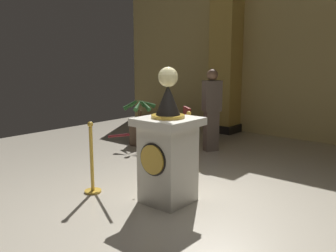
# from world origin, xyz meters

# --- Properties ---
(ground_plane) EXTENTS (11.62, 11.62, 0.00)m
(ground_plane) POSITION_xyz_m (0.00, 0.00, 0.00)
(ground_plane) COLOR #B2A893
(back_wall) EXTENTS (11.62, 0.16, 3.78)m
(back_wall) POSITION_xyz_m (0.00, 4.94, 1.89)
(back_wall) COLOR tan
(back_wall) RESTS_ON ground_plane
(pedestal_clock) EXTENTS (0.73, 0.73, 1.79)m
(pedestal_clock) POSITION_xyz_m (-0.21, -0.02, 0.71)
(pedestal_clock) COLOR beige
(pedestal_clock) RESTS_ON ground_plane
(stanchion_near) EXTENTS (0.24, 0.24, 1.07)m
(stanchion_near) POSITION_xyz_m (-0.66, 1.03, 0.38)
(stanchion_near) COLOR gold
(stanchion_near) RESTS_ON ground_plane
(stanchion_far) EXTENTS (0.24, 0.24, 1.03)m
(stanchion_far) POSITION_xyz_m (-1.24, -0.47, 0.36)
(stanchion_far) COLOR gold
(stanchion_far) RESTS_ON ground_plane
(velvet_rope) EXTENTS (1.06, 1.08, 0.22)m
(velvet_rope) POSITION_xyz_m (-0.95, 0.28, 0.79)
(velvet_rope) COLOR #591419
(column_left) EXTENTS (0.78, 0.78, 3.63)m
(column_left) POSITION_xyz_m (-2.16, 4.59, 1.80)
(column_left) COLOR black
(column_left) RESTS_ON ground_plane
(potted_palm_left) EXTENTS (0.76, 0.69, 1.08)m
(potted_palm_left) POSITION_xyz_m (-2.82, 2.08, 0.35)
(potted_palm_left) COLOR #4C3828
(potted_palm_left) RESTS_ON ground_plane
(bystander_guest) EXTENTS (0.37, 0.42, 1.69)m
(bystander_guest) POSITION_xyz_m (-1.28, 2.63, 0.90)
(bystander_guest) COLOR brown
(bystander_guest) RESTS_ON ground_plane
(cafe_table) EXTENTS (0.55, 0.55, 0.73)m
(cafe_table) POSITION_xyz_m (-2.12, 2.05, 0.46)
(cafe_table) COLOR #332D28
(cafe_table) RESTS_ON ground_plane
(cafe_chair_red) EXTENTS (0.56, 0.56, 0.96)m
(cafe_chair_red) POSITION_xyz_m (-1.52, 1.96, 0.57)
(cafe_chair_red) COLOR black
(cafe_chair_red) RESTS_ON ground_plane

